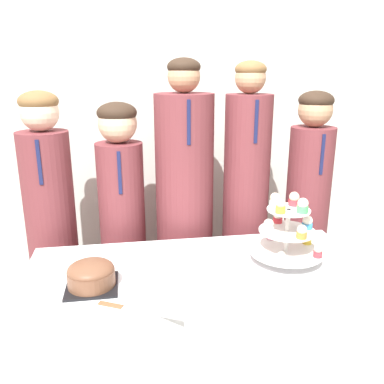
# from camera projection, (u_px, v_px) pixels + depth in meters

# --- Properties ---
(wall_back) EXTENTS (9.00, 0.06, 2.70)m
(wall_back) POSITION_uv_depth(u_px,v_px,m) (169.00, 109.00, 2.59)
(wall_back) COLOR silver
(wall_back) RESTS_ON ground_plane
(table) EXTENTS (1.47, 0.65, 0.77)m
(table) POSITION_uv_depth(u_px,v_px,m) (197.00, 344.00, 1.87)
(table) COLOR white
(table) RESTS_ON ground_plane
(round_cake) EXTENTS (0.20, 0.20, 0.11)m
(round_cake) POSITION_uv_depth(u_px,v_px,m) (91.00, 275.00, 1.59)
(round_cake) COLOR black
(round_cake) RESTS_ON table
(cake_knife) EXTENTS (0.29, 0.16, 0.01)m
(cake_knife) POSITION_uv_depth(u_px,v_px,m) (125.00, 308.00, 1.46)
(cake_knife) COLOR silver
(cake_knife) RESTS_ON table
(cupcake_stand) EXTENTS (0.33, 0.33, 0.31)m
(cupcake_stand) POSITION_uv_depth(u_px,v_px,m) (287.00, 230.00, 1.78)
(cupcake_stand) COLOR silver
(cupcake_stand) RESTS_ON table
(student_0) EXTENTS (0.26, 0.27, 1.50)m
(student_0) POSITION_uv_depth(u_px,v_px,m) (53.00, 236.00, 2.19)
(student_0) COLOR brown
(student_0) RESTS_ON ground_plane
(student_1) EXTENTS (0.25, 0.25, 1.44)m
(student_1) POSITION_uv_depth(u_px,v_px,m) (123.00, 234.00, 2.25)
(student_1) COLOR brown
(student_1) RESTS_ON ground_plane
(student_2) EXTENTS (0.32, 0.32, 1.65)m
(student_2) POSITION_uv_depth(u_px,v_px,m) (185.00, 220.00, 2.29)
(student_2) COLOR brown
(student_2) RESTS_ON ground_plane
(student_3) EXTENTS (0.26, 0.26, 1.64)m
(student_3) POSITION_uv_depth(u_px,v_px,m) (245.00, 215.00, 2.34)
(student_3) COLOR brown
(student_3) RESTS_ON ground_plane
(student_4) EXTENTS (0.25, 0.26, 1.48)m
(student_4) POSITION_uv_depth(u_px,v_px,m) (306.00, 221.00, 2.41)
(student_4) COLOR brown
(student_4) RESTS_ON ground_plane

